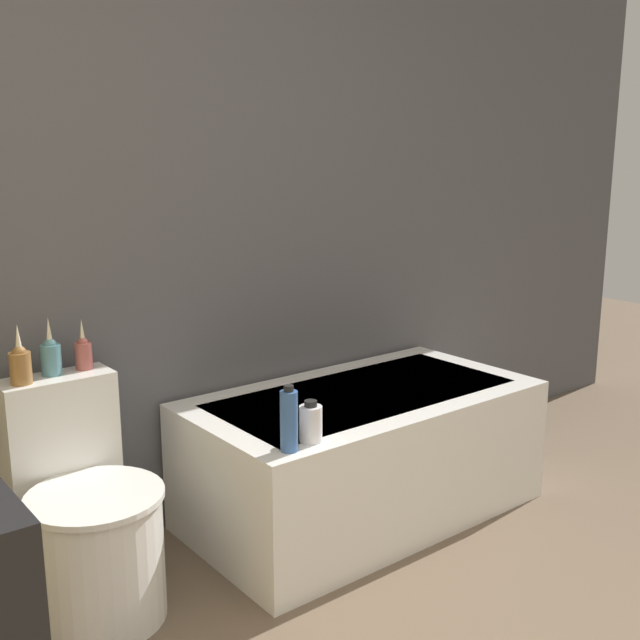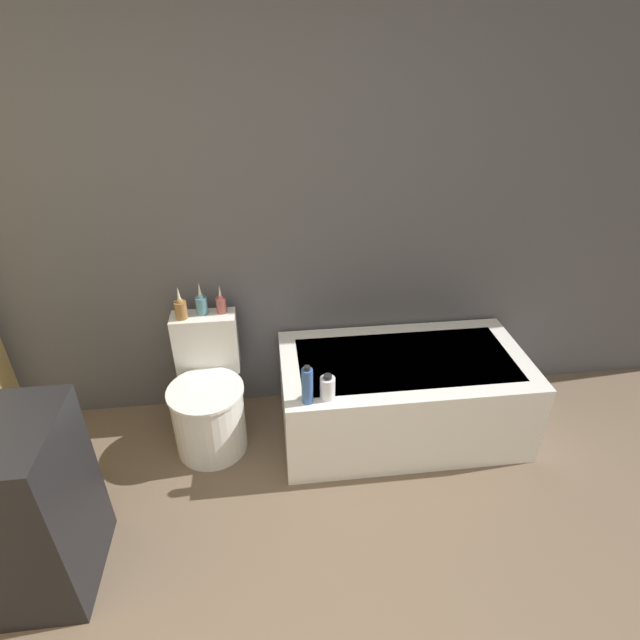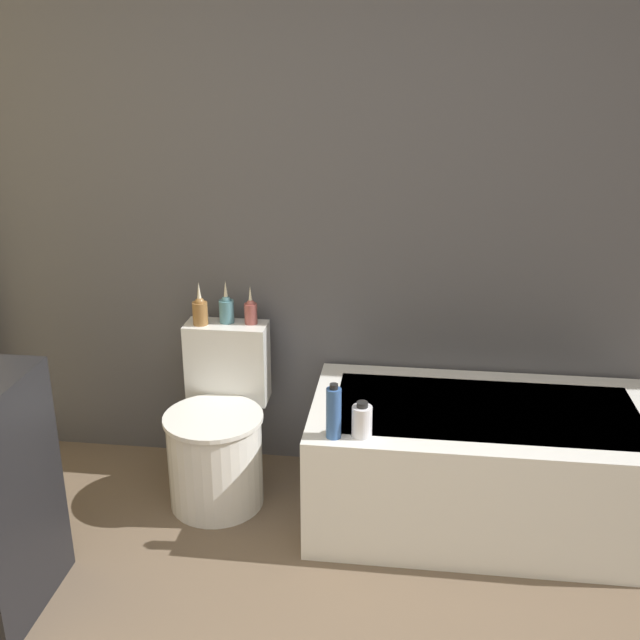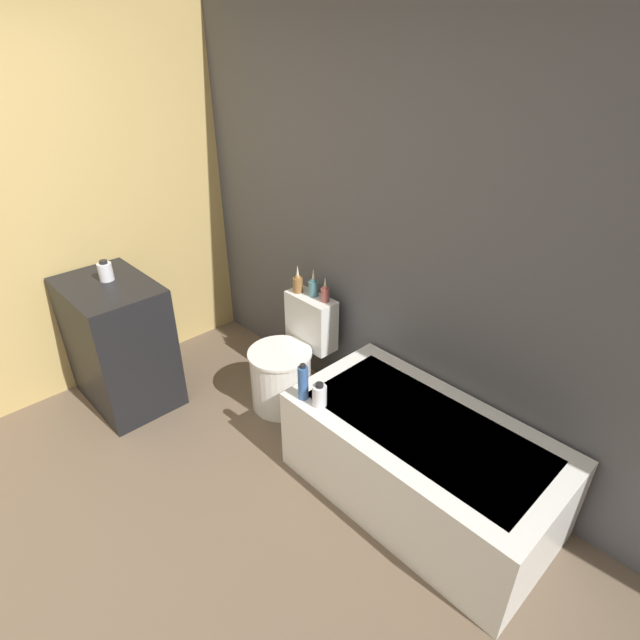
{
  "view_description": "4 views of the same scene",
  "coord_description": "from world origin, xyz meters",
  "px_view_note": "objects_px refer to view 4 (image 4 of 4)",
  "views": [
    {
      "loc": [
        -1.18,
        -0.47,
        1.48
      ],
      "look_at": [
        0.36,
        1.46,
        0.93
      ],
      "focal_mm": 42.0,
      "sensor_mm": 36.0,
      "label": 1
    },
    {
      "loc": [
        0.01,
        -0.58,
        2.22
      ],
      "look_at": [
        0.26,
        1.51,
        0.95
      ],
      "focal_mm": 28.0,
      "sensor_mm": 36.0,
      "label": 2
    },
    {
      "loc": [
        0.44,
        -1.12,
        1.96
      ],
      "look_at": [
        0.1,
        1.62,
        0.92
      ],
      "focal_mm": 42.0,
      "sensor_mm": 36.0,
      "label": 3
    },
    {
      "loc": [
        1.83,
        -0.04,
        2.29
      ],
      "look_at": [
        0.07,
        1.63,
        0.89
      ],
      "focal_mm": 28.0,
      "sensor_mm": 36.0,
      "label": 4
    }
  ],
  "objects_px": {
    "bathtub": "(420,461)",
    "shampoo_bottle_tall": "(303,382)",
    "shampoo_bottle_short": "(319,395)",
    "vase_bronze": "(325,293)",
    "vase_gold": "(298,283)",
    "soap_bottle_glass": "(105,271)",
    "toilet": "(288,365)",
    "vase_silver": "(313,286)"
  },
  "relations": [
    {
      "from": "bathtub",
      "to": "shampoo_bottle_tall",
      "type": "relative_size",
      "value": 6.43
    },
    {
      "from": "bathtub",
      "to": "shampoo_bottle_short",
      "type": "relative_size",
      "value": 10.01
    },
    {
      "from": "bathtub",
      "to": "vase_bronze",
      "type": "height_order",
      "value": "vase_bronze"
    },
    {
      "from": "vase_gold",
      "to": "bathtub",
      "type": "bearing_deg",
      "value": -10.89
    },
    {
      "from": "soap_bottle_glass",
      "to": "shampoo_bottle_short",
      "type": "relative_size",
      "value": 0.95
    },
    {
      "from": "vase_gold",
      "to": "shampoo_bottle_short",
      "type": "height_order",
      "value": "vase_gold"
    },
    {
      "from": "toilet",
      "to": "vase_gold",
      "type": "relative_size",
      "value": 3.78
    },
    {
      "from": "vase_gold",
      "to": "toilet",
      "type": "bearing_deg",
      "value": -61.28
    },
    {
      "from": "toilet",
      "to": "vase_bronze",
      "type": "relative_size",
      "value": 4.22
    },
    {
      "from": "vase_gold",
      "to": "vase_bronze",
      "type": "height_order",
      "value": "vase_gold"
    },
    {
      "from": "toilet",
      "to": "vase_gold",
      "type": "distance_m",
      "value": 0.57
    },
    {
      "from": "vase_gold",
      "to": "vase_bronze",
      "type": "relative_size",
      "value": 1.12
    },
    {
      "from": "toilet",
      "to": "bathtub",
      "type": "bearing_deg",
      "value": -1.95
    },
    {
      "from": "soap_bottle_glass",
      "to": "vase_gold",
      "type": "relative_size",
      "value": 0.69
    },
    {
      "from": "soap_bottle_glass",
      "to": "shampoo_bottle_tall",
      "type": "distance_m",
      "value": 1.53
    },
    {
      "from": "vase_silver",
      "to": "vase_bronze",
      "type": "relative_size",
      "value": 1.12
    },
    {
      "from": "vase_silver",
      "to": "vase_bronze",
      "type": "height_order",
      "value": "vase_silver"
    },
    {
      "from": "vase_bronze",
      "to": "soap_bottle_glass",
      "type": "bearing_deg",
      "value": -134.41
    },
    {
      "from": "vase_silver",
      "to": "soap_bottle_glass",
      "type": "bearing_deg",
      "value": -131.01
    },
    {
      "from": "vase_bronze",
      "to": "vase_silver",
      "type": "bearing_deg",
      "value": -179.64
    },
    {
      "from": "vase_gold",
      "to": "vase_silver",
      "type": "height_order",
      "value": "same"
    },
    {
      "from": "soap_bottle_glass",
      "to": "shampoo_bottle_short",
      "type": "height_order",
      "value": "soap_bottle_glass"
    },
    {
      "from": "bathtub",
      "to": "toilet",
      "type": "bearing_deg",
      "value": 178.05
    },
    {
      "from": "vase_bronze",
      "to": "shampoo_bottle_short",
      "type": "relative_size",
      "value": 1.24
    },
    {
      "from": "vase_gold",
      "to": "vase_bronze",
      "type": "bearing_deg",
      "value": 10.22
    },
    {
      "from": "vase_gold",
      "to": "vase_bronze",
      "type": "xyz_separation_m",
      "value": [
        0.22,
        0.04,
        -0.01
      ]
    },
    {
      "from": "toilet",
      "to": "vase_silver",
      "type": "distance_m",
      "value": 0.58
    },
    {
      "from": "soap_bottle_glass",
      "to": "shampoo_bottle_short",
      "type": "bearing_deg",
      "value": 16.0
    },
    {
      "from": "toilet",
      "to": "soap_bottle_glass",
      "type": "height_order",
      "value": "soap_bottle_glass"
    },
    {
      "from": "bathtub",
      "to": "shampoo_bottle_short",
      "type": "height_order",
      "value": "shampoo_bottle_short"
    },
    {
      "from": "toilet",
      "to": "shampoo_bottle_tall",
      "type": "relative_size",
      "value": 3.36
    },
    {
      "from": "bathtub",
      "to": "soap_bottle_glass",
      "type": "relative_size",
      "value": 10.56
    },
    {
      "from": "vase_silver",
      "to": "vase_bronze",
      "type": "bearing_deg",
      "value": 0.36
    },
    {
      "from": "toilet",
      "to": "vase_gold",
      "type": "bearing_deg",
      "value": 118.72
    },
    {
      "from": "vase_gold",
      "to": "vase_silver",
      "type": "bearing_deg",
      "value": 19.52
    },
    {
      "from": "vase_bronze",
      "to": "shampoo_bottle_tall",
      "type": "xyz_separation_m",
      "value": [
        0.44,
        -0.59,
        -0.18
      ]
    },
    {
      "from": "vase_gold",
      "to": "vase_silver",
      "type": "distance_m",
      "value": 0.12
    },
    {
      "from": "bathtub",
      "to": "toilet",
      "type": "distance_m",
      "value": 1.16
    },
    {
      "from": "toilet",
      "to": "vase_bronze",
      "type": "height_order",
      "value": "vase_bronze"
    },
    {
      "from": "vase_gold",
      "to": "soap_bottle_glass",
      "type": "bearing_deg",
      "value": -128.3
    },
    {
      "from": "soap_bottle_glass",
      "to": "vase_silver",
      "type": "xyz_separation_m",
      "value": [
        0.88,
        1.01,
        -0.14
      ]
    },
    {
      "from": "toilet",
      "to": "vase_silver",
      "type": "height_order",
      "value": "vase_silver"
    }
  ]
}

